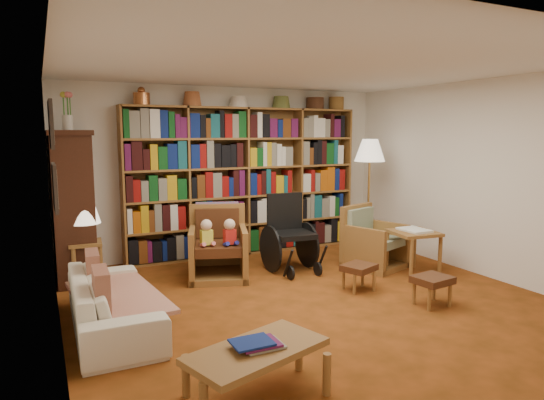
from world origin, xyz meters
TOP-DOWN VIEW (x-y plane):
  - floor at (0.00, 0.00)m, footprint 5.00×5.00m
  - ceiling at (0.00, 0.00)m, footprint 5.00×5.00m
  - wall_back at (0.00, 2.50)m, footprint 5.00×0.00m
  - wall_front at (0.00, -2.50)m, footprint 5.00×0.00m
  - wall_left at (-2.50, 0.00)m, footprint 0.00×5.00m
  - wall_right at (2.50, 0.00)m, footprint 0.00×5.00m
  - bookshelf at (0.20, 2.33)m, footprint 3.60×0.30m
  - curio_cabinet at (-2.25, 2.00)m, footprint 0.50×0.95m
  - framed_pictures at (-2.48, 0.30)m, footprint 0.03×0.52m
  - sofa at (-2.05, 0.18)m, footprint 1.78×0.71m
  - sofa_throw at (-2.00, 0.18)m, footprint 0.86×1.42m
  - cushion_left at (-2.18, 0.53)m, footprint 0.15×0.40m
  - cushion_right at (-2.18, -0.17)m, footprint 0.14×0.40m
  - side_table_lamp at (-2.15, 1.69)m, footprint 0.40×0.40m
  - table_lamp at (-2.15, 1.69)m, footprint 0.38×0.38m
  - armchair_leather at (-0.62, 1.37)m, footprint 0.96×0.96m
  - armchair_sage at (1.46, 0.90)m, footprint 0.90×0.90m
  - wheelchair at (0.37, 1.22)m, footprint 0.59×0.82m
  - floor_lamp at (1.90, 1.56)m, footprint 0.46×0.46m
  - side_table_papers at (1.72, 0.35)m, footprint 0.61×0.61m
  - footstool_a at (0.69, 0.10)m, footprint 0.46×0.43m
  - footstool_b at (1.10, -0.65)m, footprint 0.42×0.37m
  - coffee_table at (-1.31, -1.48)m, footprint 1.09×0.77m

SIDE VIEW (x-z plane):
  - floor at x=0.00m, z-range 0.00..0.00m
  - footstool_a at x=0.69m, z-range 0.10..0.41m
  - sofa at x=-2.05m, z-range 0.00..0.52m
  - footstool_b at x=1.10m, z-range 0.10..0.42m
  - sofa_throw at x=-2.00m, z-range 0.28..0.32m
  - coffee_table at x=-1.31m, z-range 0.11..0.51m
  - armchair_sage at x=1.46m, z-range -0.10..0.74m
  - armchair_leather at x=-0.62m, z-range -0.08..0.84m
  - side_table_lamp at x=-2.15m, z-range 0.12..0.66m
  - cushion_left at x=-2.18m, z-range 0.25..0.65m
  - cushion_right at x=-2.18m, z-range 0.25..0.65m
  - wheelchair at x=0.37m, z-range -0.05..0.98m
  - side_table_papers at x=1.72m, z-range 0.18..0.78m
  - table_lamp at x=-2.15m, z-range 0.63..1.15m
  - curio_cabinet at x=-2.25m, z-range -0.25..2.15m
  - bookshelf at x=0.20m, z-range -0.04..2.38m
  - wall_back at x=0.00m, z-range -1.25..3.75m
  - wall_front at x=0.00m, z-range -1.25..3.75m
  - wall_left at x=-2.50m, z-range -1.25..3.75m
  - wall_right at x=2.50m, z-range -1.25..3.75m
  - floor_lamp at x=1.90m, z-range 0.63..2.36m
  - framed_pictures at x=-2.48m, z-range 1.14..2.11m
  - ceiling at x=0.00m, z-range 2.50..2.50m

